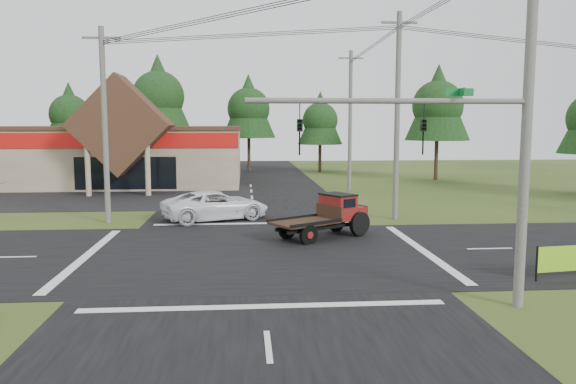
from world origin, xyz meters
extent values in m
plane|color=#2F4418|center=(0.00, 0.00, 0.00)|extent=(120.00, 120.00, 0.00)
cube|color=black|center=(0.00, 0.00, 0.01)|extent=(12.00, 120.00, 0.02)
cube|color=black|center=(0.00, 0.00, 0.01)|extent=(120.00, 12.00, 0.02)
cube|color=black|center=(-14.00, 19.00, 0.01)|extent=(28.00, 14.00, 0.02)
cube|color=gray|center=(-16.00, 30.00, 2.50)|extent=(30.00, 15.00, 5.00)
cube|color=#3D2B19|center=(-16.00, 30.00, 5.05)|extent=(30.40, 15.40, 0.30)
cube|color=#9F0F0C|center=(-16.00, 22.45, 4.10)|extent=(30.00, 0.12, 1.20)
cube|color=#3D2B19|center=(-10.00, 21.50, 5.30)|extent=(7.78, 4.00, 7.78)
cylinder|color=gray|center=(-12.20, 19.80, 2.00)|extent=(0.40, 0.40, 4.00)
cylinder|color=gray|center=(-7.80, 19.80, 2.00)|extent=(0.40, 0.40, 4.00)
cube|color=black|center=(-10.00, 22.48, 1.50)|extent=(8.00, 0.08, 2.60)
cylinder|color=#595651|center=(7.50, -7.50, 3.50)|extent=(0.24, 0.24, 7.00)
cylinder|color=#595651|center=(3.50, -7.50, 6.00)|extent=(8.00, 0.16, 0.16)
imported|color=black|center=(4.50, -7.50, 5.00)|extent=(0.16, 0.20, 1.00)
imported|color=black|center=(1.00, -7.50, 5.00)|extent=(0.16, 0.20, 1.00)
cube|color=#0C6626|center=(5.50, -7.50, 6.25)|extent=(0.80, 0.04, 0.22)
cylinder|color=#595651|center=(7.50, -7.50, 5.50)|extent=(0.30, 0.30, 11.00)
cylinder|color=#595651|center=(-8.00, 8.00, 5.25)|extent=(0.30, 0.30, 10.50)
cube|color=#595651|center=(-8.00, 8.00, 9.90)|extent=(2.00, 0.12, 0.12)
cylinder|color=#595651|center=(8.00, 8.00, 5.75)|extent=(0.30, 0.30, 11.50)
cube|color=#595651|center=(8.00, 8.00, 10.90)|extent=(2.00, 0.12, 0.12)
cylinder|color=#595651|center=(8.00, 22.00, 5.60)|extent=(0.30, 0.30, 11.20)
cube|color=#595651|center=(8.00, 22.00, 10.60)|extent=(2.00, 0.12, 0.12)
cylinder|color=#332316|center=(-20.00, 42.00, 1.75)|extent=(0.36, 0.36, 3.50)
cone|color=black|center=(-20.00, 42.00, 6.80)|extent=(5.60, 5.60, 6.60)
sphere|color=black|center=(-20.00, 42.00, 6.50)|extent=(4.40, 4.40, 4.40)
cylinder|color=#332316|center=(-10.00, 41.00, 2.27)|extent=(0.36, 0.36, 4.55)
cone|color=black|center=(-10.00, 41.00, 8.84)|extent=(7.28, 7.28, 8.58)
sphere|color=black|center=(-10.00, 41.00, 8.45)|extent=(5.72, 5.72, 5.72)
cylinder|color=#332316|center=(0.00, 42.00, 1.92)|extent=(0.36, 0.36, 3.85)
cone|color=black|center=(0.00, 42.00, 7.48)|extent=(6.16, 6.16, 7.26)
sphere|color=black|center=(0.00, 42.00, 7.15)|extent=(4.84, 4.84, 4.84)
cylinder|color=#332316|center=(8.00, 40.00, 1.57)|extent=(0.36, 0.36, 3.15)
cone|color=black|center=(8.00, 40.00, 6.12)|extent=(5.04, 5.04, 5.94)
sphere|color=black|center=(8.00, 40.00, 5.85)|extent=(3.96, 3.96, 3.96)
cylinder|color=#332316|center=(18.00, 30.00, 1.92)|extent=(0.36, 0.36, 3.85)
cone|color=black|center=(18.00, 30.00, 7.48)|extent=(6.16, 6.16, 7.26)
sphere|color=black|center=(18.00, 30.00, 7.15)|extent=(4.84, 4.84, 4.84)
imported|color=white|center=(-2.16, 8.51, 0.83)|extent=(6.56, 4.86, 1.66)
camera|label=1|loc=(-0.53, -23.00, 5.35)|focal=35.00mm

